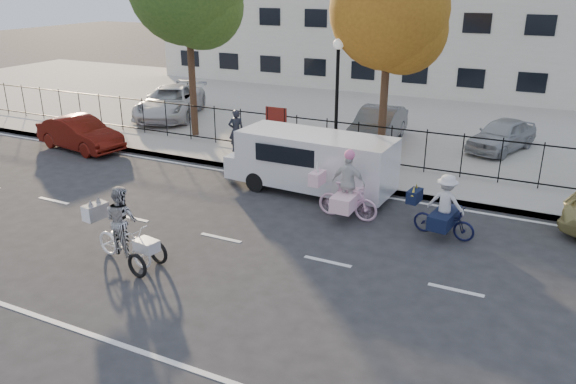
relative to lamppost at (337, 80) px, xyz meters
The scene contains 20 objects.
ground 7.50m from the lamppost, 94.21° to the right, with size 120.00×120.00×0.00m, color #333334.
road_markings 7.49m from the lamppost, 94.21° to the right, with size 60.00×9.52×0.01m, color silver, non-canonical shape.
curb 3.54m from the lamppost, 105.95° to the right, with size 60.00×0.10×0.15m, color #A8A399.
sidewalk 3.16m from the lamppost, 125.54° to the right, with size 60.00×2.20×0.15m, color #A8A399.
parking_lot 8.76m from the lamppost, 93.49° to the left, with size 60.00×15.60×0.15m, color #A8A399.
iron_fence 2.30m from the lamppost, 141.34° to the left, with size 58.00×0.06×1.50m, color black, non-canonical shape.
building 18.21m from the lamppost, 91.57° to the left, with size 34.00×10.00×6.00m, color silver.
lamppost is the anchor object (origin of this frame).
street_sign 2.90m from the lamppost, behind, with size 0.85×0.06×1.80m.
zebra_trike 9.38m from the lamppost, 101.77° to the right, with size 2.23×1.04×1.90m.
unicorn_bike 5.16m from the lamppost, 64.52° to the right, with size 1.99×1.38×2.02m.
bull_bike 6.68m from the lamppost, 41.74° to the right, with size 1.86×1.29×1.70m.
white_van 3.38m from the lamppost, 83.93° to the right, with size 5.38×2.04×1.88m.
red_sedan 10.39m from the lamppost, 166.83° to the right, with size 1.36×3.90×1.29m, color #561009.
pedestrian 4.49m from the lamppost, behind, with size 0.59×0.39×1.61m, color black.
lot_car_a 10.74m from the lamppost, 160.31° to the left, with size 1.89×4.66×1.35m, color #AAAFB2.
lot_car_b 10.40m from the lamppost, 161.31° to the left, with size 2.37×5.14×1.43m, color silver.
lot_car_c 4.02m from the lamppost, 80.92° to the left, with size 1.47×4.21×1.39m, color #4F5457.
lot_car_d 7.10m from the lamppost, 39.98° to the left, with size 1.43×3.56×1.21m, color #A0A4A8.
tree_mid 2.81m from the lamppost, 40.64° to the left, with size 4.03×4.03×7.38m.
Camera 1 is at (7.37, -11.14, 6.33)m, focal length 35.00 mm.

